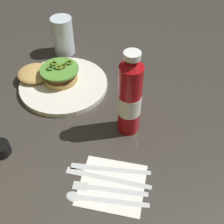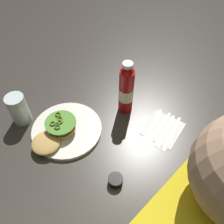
{
  "view_description": "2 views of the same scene",
  "coord_description": "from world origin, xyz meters",
  "px_view_note": "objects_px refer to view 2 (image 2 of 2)",
  "views": [
    {
      "loc": [
        -0.36,
        0.54,
        0.61
      ],
      "look_at": [
        -0.15,
        0.05,
        0.07
      ],
      "focal_mm": 46.17,
      "sensor_mm": 36.0,
      "label": 1
    },
    {
      "loc": [
        0.34,
        0.48,
        0.8
      ],
      "look_at": [
        -0.1,
        0.04,
        0.06
      ],
      "focal_mm": 38.54,
      "sensor_mm": 36.0,
      "label": 2
    }
  ],
  "objects_px": {
    "butter_knife": "(157,131)",
    "spoon_utensil": "(170,138)",
    "fork_utensil": "(164,133)",
    "diner_person": "(206,221)",
    "water_glass": "(19,109)",
    "napkin": "(163,129)",
    "steak_knife": "(151,128)",
    "ketchup_bottle": "(126,90)",
    "condiment_cup": "(116,180)",
    "dinner_plate": "(67,130)",
    "burger_sandwich": "(56,132)"
  },
  "relations": [
    {
      "from": "dinner_plate",
      "to": "spoon_utensil",
      "type": "xyz_separation_m",
      "value": [
        -0.26,
        0.32,
        -0.0
      ]
    },
    {
      "from": "ketchup_bottle",
      "to": "steak_knife",
      "type": "height_order",
      "value": "ketchup_bottle"
    },
    {
      "from": "burger_sandwich",
      "to": "spoon_utensil",
      "type": "relative_size",
      "value": 1.08
    },
    {
      "from": "ketchup_bottle",
      "to": "butter_knife",
      "type": "xyz_separation_m",
      "value": [
        -0.0,
        0.18,
        -0.11
      ]
    },
    {
      "from": "napkin",
      "to": "butter_knife",
      "type": "height_order",
      "value": "butter_knife"
    },
    {
      "from": "dinner_plate",
      "to": "butter_knife",
      "type": "bearing_deg",
      "value": 134.54
    },
    {
      "from": "water_glass",
      "to": "napkin",
      "type": "height_order",
      "value": "water_glass"
    },
    {
      "from": "steak_knife",
      "to": "fork_utensil",
      "type": "bearing_deg",
      "value": 108.65
    },
    {
      "from": "butter_knife",
      "to": "spoon_utensil",
      "type": "xyz_separation_m",
      "value": [
        -0.01,
        0.06,
        0.0
      ]
    },
    {
      "from": "condiment_cup",
      "to": "spoon_utensil",
      "type": "bearing_deg",
      "value": 175.19
    },
    {
      "from": "spoon_utensil",
      "to": "dinner_plate",
      "type": "bearing_deg",
      "value": -50.31
    },
    {
      "from": "burger_sandwich",
      "to": "spoon_utensil",
      "type": "xyz_separation_m",
      "value": [
        -0.31,
        0.32,
        -0.03
      ]
    },
    {
      "from": "napkin",
      "to": "fork_utensil",
      "type": "bearing_deg",
      "value": 50.78
    },
    {
      "from": "dinner_plate",
      "to": "steak_knife",
      "type": "height_order",
      "value": "dinner_plate"
    },
    {
      "from": "burger_sandwich",
      "to": "water_glass",
      "type": "relative_size",
      "value": 1.51
    },
    {
      "from": "ketchup_bottle",
      "to": "diner_person",
      "type": "bearing_deg",
      "value": 60.14
    },
    {
      "from": "steak_knife",
      "to": "condiment_cup",
      "type": "bearing_deg",
      "value": 12.41
    },
    {
      "from": "steak_knife",
      "to": "diner_person",
      "type": "bearing_deg",
      "value": 50.49
    },
    {
      "from": "burger_sandwich",
      "to": "condiment_cup",
      "type": "distance_m",
      "value": 0.3
    },
    {
      "from": "condiment_cup",
      "to": "napkin",
      "type": "distance_m",
      "value": 0.3
    },
    {
      "from": "ketchup_bottle",
      "to": "butter_knife",
      "type": "relative_size",
      "value": 1.18
    },
    {
      "from": "steak_knife",
      "to": "diner_person",
      "type": "distance_m",
      "value": 0.5
    },
    {
      "from": "burger_sandwich",
      "to": "water_glass",
      "type": "distance_m",
      "value": 0.18
    },
    {
      "from": "dinner_plate",
      "to": "burger_sandwich",
      "type": "bearing_deg",
      "value": -4.41
    },
    {
      "from": "steak_knife",
      "to": "ketchup_bottle",
      "type": "bearing_deg",
      "value": -91.1
    },
    {
      "from": "ketchup_bottle",
      "to": "diner_person",
      "type": "height_order",
      "value": "diner_person"
    },
    {
      "from": "steak_knife",
      "to": "spoon_utensil",
      "type": "bearing_deg",
      "value": 98.46
    },
    {
      "from": "dinner_plate",
      "to": "steak_knife",
      "type": "xyz_separation_m",
      "value": [
        -0.25,
        0.24,
        -0.0
      ]
    },
    {
      "from": "steak_knife",
      "to": "dinner_plate",
      "type": "bearing_deg",
      "value": -43.06
    },
    {
      "from": "burger_sandwich",
      "to": "water_glass",
      "type": "height_order",
      "value": "water_glass"
    },
    {
      "from": "ketchup_bottle",
      "to": "condiment_cup",
      "type": "distance_m",
      "value": 0.36
    },
    {
      "from": "burger_sandwich",
      "to": "fork_utensil",
      "type": "distance_m",
      "value": 0.43
    },
    {
      "from": "ketchup_bottle",
      "to": "diner_person",
      "type": "relative_size",
      "value": 0.44
    },
    {
      "from": "butter_knife",
      "to": "steak_knife",
      "type": "bearing_deg",
      "value": -81.27
    },
    {
      "from": "dinner_plate",
      "to": "water_glass",
      "type": "distance_m",
      "value": 0.21
    },
    {
      "from": "ketchup_bottle",
      "to": "steak_knife",
      "type": "relative_size",
      "value": 1.28
    },
    {
      "from": "water_glass",
      "to": "fork_utensil",
      "type": "distance_m",
      "value": 0.6
    },
    {
      "from": "dinner_plate",
      "to": "diner_person",
      "type": "distance_m",
      "value": 0.62
    },
    {
      "from": "dinner_plate",
      "to": "butter_knife",
      "type": "xyz_separation_m",
      "value": [
        -0.26,
        0.26,
        -0.0
      ]
    },
    {
      "from": "napkin",
      "to": "spoon_utensil",
      "type": "bearing_deg",
      "value": 67.59
    },
    {
      "from": "diner_person",
      "to": "water_glass",
      "type": "bearing_deg",
      "value": -84.43
    },
    {
      "from": "water_glass",
      "to": "diner_person",
      "type": "height_order",
      "value": "diner_person"
    },
    {
      "from": "napkin",
      "to": "steak_knife",
      "type": "height_order",
      "value": "steak_knife"
    },
    {
      "from": "water_glass",
      "to": "fork_utensil",
      "type": "height_order",
      "value": "water_glass"
    },
    {
      "from": "dinner_plate",
      "to": "napkin",
      "type": "xyz_separation_m",
      "value": [
        -0.29,
        0.27,
        -0.01
      ]
    },
    {
      "from": "dinner_plate",
      "to": "napkin",
      "type": "distance_m",
      "value": 0.39
    },
    {
      "from": "fork_utensil",
      "to": "spoon_utensil",
      "type": "relative_size",
      "value": 0.94
    },
    {
      "from": "condiment_cup",
      "to": "steak_knife",
      "type": "relative_size",
      "value": 0.26
    },
    {
      "from": "water_glass",
      "to": "diner_person",
      "type": "distance_m",
      "value": 0.77
    },
    {
      "from": "water_glass",
      "to": "butter_knife",
      "type": "height_order",
      "value": "water_glass"
    }
  ]
}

